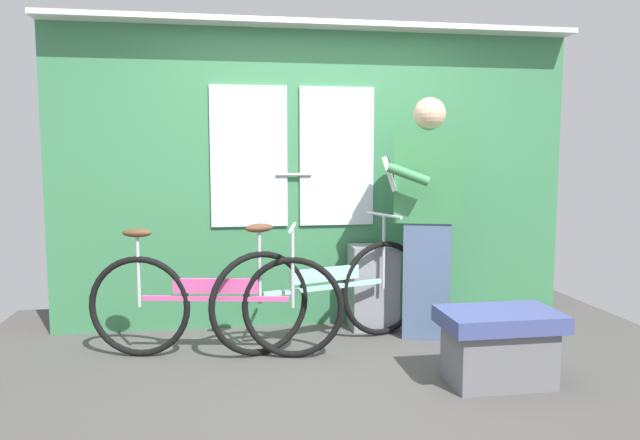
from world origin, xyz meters
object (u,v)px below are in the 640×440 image
trash_bin_by_wall (373,287)px  bench_seat_corner (499,345)px  bicycle_near_door (215,304)px  bicycle_leaning_behind (324,293)px  passenger_reading_newspaper (426,212)px

trash_bin_by_wall → bench_seat_corner: trash_bin_by_wall is taller
bicycle_near_door → bench_seat_corner: 1.86m
bicycle_leaning_behind → passenger_reading_newspaper: size_ratio=0.93×
bicycle_leaning_behind → passenger_reading_newspaper: bearing=-14.7°
bicycle_near_door → passenger_reading_newspaper: size_ratio=0.96×
bicycle_near_door → bench_seat_corner: (1.70, -0.76, -0.13)m
bicycle_near_door → bicycle_leaning_behind: bearing=21.2°
passenger_reading_newspaper → trash_bin_by_wall: 0.77m
bench_seat_corner → trash_bin_by_wall: bearing=109.8°
passenger_reading_newspaper → bicycle_leaning_behind: bearing=23.3°
passenger_reading_newspaper → trash_bin_by_wall: (-0.32, 0.31, -0.62)m
bicycle_leaning_behind → passenger_reading_newspaper: (0.78, 0.06, 0.57)m
bicycle_near_door → trash_bin_by_wall: 1.34m
bicycle_leaning_behind → bench_seat_corner: 1.30m
passenger_reading_newspaper → trash_bin_by_wall: size_ratio=2.70×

